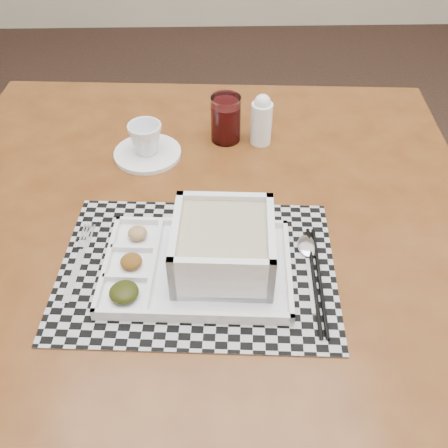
% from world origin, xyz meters
% --- Properties ---
extents(floor, '(5.00, 5.00, 0.00)m').
position_xyz_m(floor, '(0.00, 0.00, 0.00)').
color(floor, black).
rests_on(floor, ground).
extents(dining_table, '(1.18, 1.18, 0.83)m').
position_xyz_m(dining_table, '(-0.26, -0.53, 0.75)').
color(dining_table, '#4F260E').
rests_on(dining_table, ground).
extents(placemat, '(0.50, 0.37, 0.00)m').
position_xyz_m(placemat, '(-0.26, -0.64, 0.84)').
color(placemat, '#A9AAB1').
rests_on(placemat, dining_table).
extents(serving_tray, '(0.33, 0.24, 0.10)m').
position_xyz_m(serving_tray, '(-0.23, -0.64, 0.88)').
color(serving_tray, white).
rests_on(serving_tray, placemat).
extents(fork, '(0.03, 0.19, 0.00)m').
position_xyz_m(fork, '(-0.47, -0.61, 0.84)').
color(fork, silver).
rests_on(fork, placemat).
extents(spoon, '(0.04, 0.18, 0.01)m').
position_xyz_m(spoon, '(-0.06, -0.61, 0.84)').
color(spoon, silver).
rests_on(spoon, placemat).
extents(chopsticks, '(0.03, 0.24, 0.01)m').
position_xyz_m(chopsticks, '(-0.06, -0.67, 0.84)').
color(chopsticks, black).
rests_on(chopsticks, placemat).
extents(saucer, '(0.15, 0.15, 0.01)m').
position_xyz_m(saucer, '(-0.38, -0.30, 0.84)').
color(saucer, white).
rests_on(saucer, dining_table).
extents(cup, '(0.09, 0.09, 0.07)m').
position_xyz_m(cup, '(-0.38, -0.30, 0.88)').
color(cup, white).
rests_on(cup, saucer).
extents(juice_glass, '(0.07, 0.07, 0.11)m').
position_xyz_m(juice_glass, '(-0.20, -0.24, 0.88)').
color(juice_glass, white).
rests_on(juice_glass, dining_table).
extents(creamer_bottle, '(0.05, 0.05, 0.12)m').
position_xyz_m(creamer_bottle, '(-0.12, -0.25, 0.89)').
color(creamer_bottle, white).
rests_on(creamer_bottle, dining_table).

